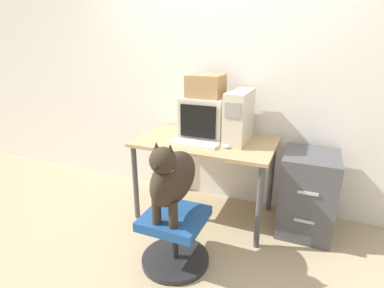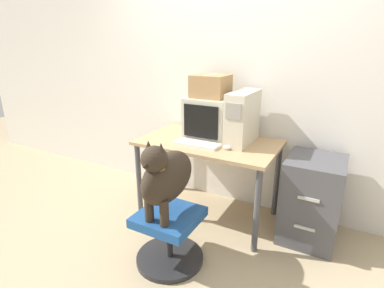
{
  "view_description": "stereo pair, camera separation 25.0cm",
  "coord_description": "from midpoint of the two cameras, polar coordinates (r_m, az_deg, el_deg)",
  "views": [
    {
      "loc": [
        0.9,
        -2.12,
        1.63
      ],
      "look_at": [
        -0.01,
        0.07,
        0.83
      ],
      "focal_mm": 28.0,
      "sensor_mm": 36.0,
      "label": 1
    },
    {
      "loc": [
        1.13,
        -2.01,
        1.63
      ],
      "look_at": [
        -0.01,
        0.07,
        0.83
      ],
      "focal_mm": 28.0,
      "sensor_mm": 36.0,
      "label": 2
    }
  ],
  "objects": [
    {
      "name": "filing_cabinet",
      "position": [
        2.83,
        18.78,
        -8.94
      ],
      "size": [
        0.45,
        0.52,
        0.74
      ],
      "color": "#4C4C51",
      "rests_on": "ground_plane"
    },
    {
      "name": "desk",
      "position": [
        2.81,
        0.02,
        -1.21
      ],
      "size": [
        1.27,
        0.75,
        0.77
      ],
      "color": "tan",
      "rests_on": "ground_plane"
    },
    {
      "name": "crt_monitor",
      "position": [
        2.87,
        0.05,
        5.16
      ],
      "size": [
        0.41,
        0.4,
        0.38
      ],
      "color": "beige",
      "rests_on": "desk"
    },
    {
      "name": "ground_plane",
      "position": [
        2.82,
        -3.02,
        -16.71
      ],
      "size": [
        12.0,
        12.0,
        0.0
      ],
      "primitive_type": "plane",
      "color": "tan"
    },
    {
      "name": "dog",
      "position": [
        2.13,
        -7.15,
        -6.3
      ],
      "size": [
        0.23,
        0.56,
        0.6
      ],
      "color": "#33281E",
      "rests_on": "office_chair"
    },
    {
      "name": "office_chair",
      "position": [
        2.41,
        -6.38,
        -17.27
      ],
      "size": [
        0.53,
        0.53,
        0.42
      ],
      "color": "#262628",
      "rests_on": "ground_plane"
    },
    {
      "name": "keyboard",
      "position": [
        2.65,
        -2.07,
        0.06
      ],
      "size": [
        0.42,
        0.16,
        0.03
      ],
      "color": "silver",
      "rests_on": "desk"
    },
    {
      "name": "computer_mouse",
      "position": [
        2.56,
        3.77,
        -0.53
      ],
      "size": [
        0.07,
        0.04,
        0.04
      ],
      "color": "silver",
      "rests_on": "desk"
    },
    {
      "name": "cardboard_box",
      "position": [
        2.81,
        0.08,
        11.0
      ],
      "size": [
        0.32,
        0.29,
        0.21
      ],
      "color": "#A87F51",
      "rests_on": "crt_monitor"
    },
    {
      "name": "pc_tower",
      "position": [
        2.71,
        6.36,
        5.2
      ],
      "size": [
        0.18,
        0.48,
        0.46
      ],
      "color": "beige",
      "rests_on": "desk"
    },
    {
      "name": "wall_back",
      "position": [
        3.07,
        3.25,
        12.43
      ],
      "size": [
        8.0,
        0.05,
        2.6
      ],
      "color": "white",
      "rests_on": "ground_plane"
    }
  ]
}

